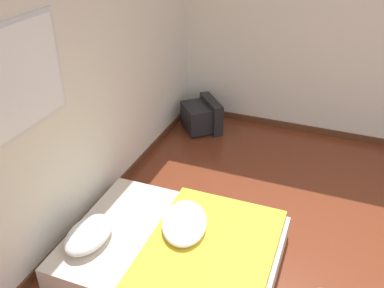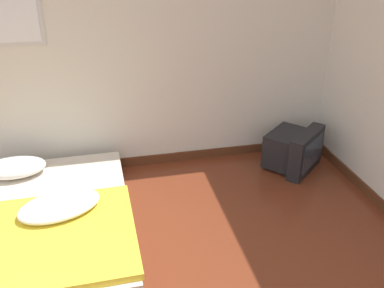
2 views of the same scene
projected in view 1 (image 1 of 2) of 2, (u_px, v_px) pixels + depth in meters
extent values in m
cube|color=silver|center=(35.00, 117.00, 3.22)|extent=(8.34, 0.06, 2.60)
cube|color=#562D19|center=(65.00, 242.00, 3.85)|extent=(8.34, 0.02, 0.09)
cube|color=silver|center=(8.00, 85.00, 2.85)|extent=(1.12, 0.01, 0.80)
cube|color=white|center=(8.00, 85.00, 2.85)|extent=(1.05, 0.01, 0.73)
cube|color=beige|center=(173.00, 251.00, 3.66)|extent=(1.36, 1.78, 0.22)
ellipsoid|color=white|center=(89.00, 234.00, 3.58)|extent=(0.52, 0.35, 0.14)
cube|color=yellow|center=(210.00, 250.00, 3.49)|extent=(1.38, 1.04, 0.05)
ellipsoid|color=silver|center=(184.00, 223.00, 3.68)|extent=(0.69, 0.55, 0.11)
cube|color=black|center=(196.00, 117.00, 5.65)|extent=(0.53, 0.52, 0.33)
cube|color=black|center=(211.00, 114.00, 5.70)|extent=(0.49, 0.45, 0.41)
cube|color=#283342|center=(216.00, 112.00, 5.71)|extent=(0.34, 0.30, 0.30)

